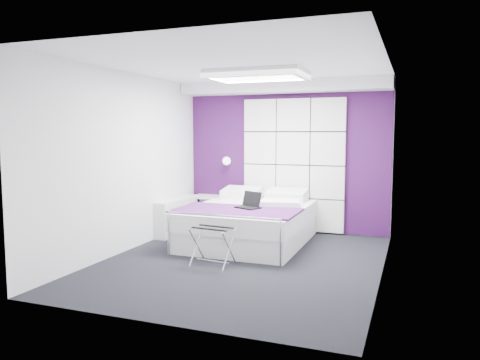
{
  "coord_description": "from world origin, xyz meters",
  "views": [
    {
      "loc": [
        2.13,
        -5.77,
        1.73
      ],
      "look_at": [
        -0.17,
        0.35,
        1.07
      ],
      "focal_mm": 35.0,
      "sensor_mm": 36.0,
      "label": 1
    }
  ],
  "objects_px": {
    "bed": "(249,222)",
    "luggage_rack": "(213,246)",
    "radiator": "(177,216)",
    "laptop": "(249,204)",
    "wall_lamp": "(227,161)",
    "nightstand": "(207,197)"
  },
  "relations": [
    {
      "from": "bed",
      "to": "luggage_rack",
      "type": "height_order",
      "value": "bed"
    },
    {
      "from": "radiator",
      "to": "laptop",
      "type": "distance_m",
      "value": 1.67
    },
    {
      "from": "laptop",
      "to": "wall_lamp",
      "type": "bearing_deg",
      "value": 148.13
    },
    {
      "from": "bed",
      "to": "laptop",
      "type": "height_order",
      "value": "laptop"
    },
    {
      "from": "nightstand",
      "to": "luggage_rack",
      "type": "distance_m",
      "value": 2.6
    },
    {
      "from": "radiator",
      "to": "laptop",
      "type": "height_order",
      "value": "laptop"
    },
    {
      "from": "bed",
      "to": "laptop",
      "type": "relative_size",
      "value": 6.35
    },
    {
      "from": "bed",
      "to": "nightstand",
      "type": "height_order",
      "value": "bed"
    },
    {
      "from": "bed",
      "to": "nightstand",
      "type": "bearing_deg",
      "value": 140.68
    },
    {
      "from": "laptop",
      "to": "nightstand",
      "type": "bearing_deg",
      "value": 159.36
    },
    {
      "from": "radiator",
      "to": "nightstand",
      "type": "relative_size",
      "value": 2.65
    },
    {
      "from": "luggage_rack",
      "to": "laptop",
      "type": "height_order",
      "value": "laptop"
    },
    {
      "from": "wall_lamp",
      "to": "bed",
      "type": "xyz_separation_m",
      "value": [
        0.77,
        -1.0,
        -0.9
      ]
    },
    {
      "from": "radiator",
      "to": "bed",
      "type": "bearing_deg",
      "value": -9.7
    },
    {
      "from": "nightstand",
      "to": "radiator",
      "type": "bearing_deg",
      "value": -108.43
    },
    {
      "from": "nightstand",
      "to": "laptop",
      "type": "relative_size",
      "value": 1.32
    },
    {
      "from": "luggage_rack",
      "to": "laptop",
      "type": "relative_size",
      "value": 1.49
    },
    {
      "from": "wall_lamp",
      "to": "nightstand",
      "type": "xyz_separation_m",
      "value": [
        -0.4,
        -0.04,
        -0.67
      ]
    },
    {
      "from": "bed",
      "to": "wall_lamp",
      "type": "bearing_deg",
      "value": 127.71
    },
    {
      "from": "bed",
      "to": "luggage_rack",
      "type": "distance_m",
      "value": 1.35
    },
    {
      "from": "radiator",
      "to": "laptop",
      "type": "xyz_separation_m",
      "value": [
        1.52,
        -0.58,
        0.37
      ]
    },
    {
      "from": "wall_lamp",
      "to": "laptop",
      "type": "bearing_deg",
      "value": -56.5
    }
  ]
}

